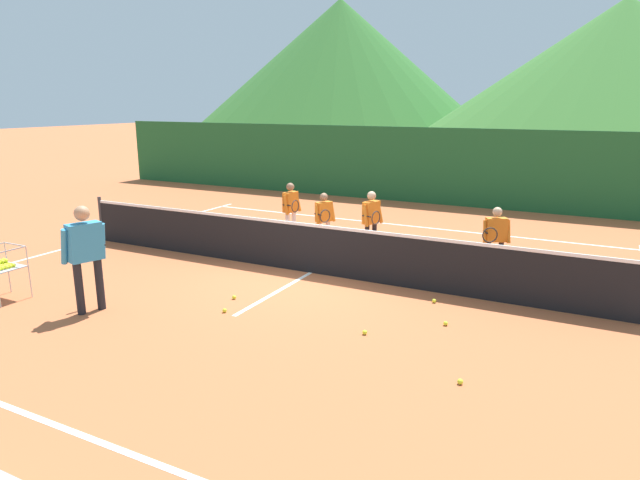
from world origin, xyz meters
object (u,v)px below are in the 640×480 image
instructor (86,249)px  tennis_ball_3 (460,382)px  ball_cart (1,266)px  tennis_ball_5 (434,301)px  student_0 (291,206)px  tennis_ball_0 (234,297)px  tennis_ball_2 (446,323)px  student_1 (324,216)px  tennis_ball_1 (225,310)px  tennis_net (311,248)px  student_2 (371,217)px  tennis_ball_4 (365,332)px  student_3 (495,234)px

instructor → tennis_ball_3: 5.85m
ball_cart → tennis_ball_5: (6.46, 3.14, -0.56)m
student_0 → tennis_ball_3: bearing=-44.3°
instructor → tennis_ball_0: instructor is taller
instructor → tennis_ball_2: 5.60m
student_1 → tennis_ball_3: (4.21, -4.76, -0.73)m
student_1 → tennis_ball_0: bearing=-87.9°
ball_cart → tennis_ball_1: 3.87m
student_1 → tennis_ball_2: 4.81m
tennis_ball_1 → tennis_net: bearing=84.8°
tennis_ball_0 → ball_cart: bearing=-152.6°
student_0 → student_1: student_0 is taller
student_0 → tennis_ball_1: student_0 is taller
student_1 → student_2: bearing=4.0°
student_0 → ball_cart: bearing=-110.6°
student_0 → tennis_ball_2: 5.93m
instructor → student_0: instructor is taller
instructor → student_0: (0.45, 5.52, -0.20)m
ball_cart → tennis_ball_4: bearing=13.5°
student_1 → tennis_ball_1: bearing=-85.0°
tennis_ball_4 → tennis_ball_1: bearing=-174.4°
tennis_ball_2 → tennis_ball_5: bearing=116.0°
instructor → tennis_ball_5: instructor is taller
tennis_ball_1 → student_2: bearing=80.2°
student_2 → tennis_ball_3: 5.81m
instructor → student_3: size_ratio=1.30×
student_1 → student_0: bearing=158.9°
student_2 → tennis_ball_4: bearing=-68.9°
tennis_net → tennis_ball_4: bearing=-47.2°
tennis_ball_0 → tennis_ball_1: size_ratio=1.00×
tennis_ball_1 → tennis_ball_2: (3.24, 1.08, 0.00)m
tennis_ball_0 → tennis_ball_3: (4.08, -1.15, 0.00)m
student_2 → student_3: (2.64, -0.26, -0.04)m
student_2 → tennis_ball_5: student_2 is taller
student_3 → tennis_ball_4: (-1.08, -3.77, -0.75)m
student_2 → tennis_ball_5: 3.22m
student_0 → student_1: (1.10, -0.42, -0.06)m
student_2 → ball_cart: (-4.38, -5.46, -0.24)m
ball_cart → tennis_ball_3: (7.49, 0.62, -0.56)m
instructor → student_1: size_ratio=1.34×
tennis_ball_5 → tennis_net: bearing=168.5°
student_3 → tennis_net: bearing=-154.1°
tennis_ball_0 → tennis_ball_4: 2.55m
student_2 → student_3: bearing=-5.7°
student_3 → tennis_ball_3: (0.48, -4.58, -0.75)m
instructor → student_3: instructor is taller
ball_cart → tennis_ball_1: bearing=18.3°
tennis_ball_0 → tennis_ball_2: bearing=8.3°
student_2 → tennis_ball_0: (-0.96, -3.69, -0.79)m
tennis_net → student_1: bearing=108.8°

